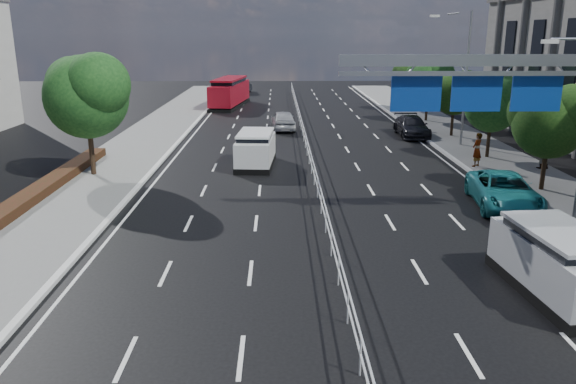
{
  "coord_description": "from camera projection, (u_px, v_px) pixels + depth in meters",
  "views": [
    {
      "loc": [
        -1.87,
        -12.09,
        7.66
      ],
      "look_at": [
        -1.53,
        6.29,
        2.4
      ],
      "focal_mm": 35.0,
      "sensor_mm": 36.0,
      "label": 1
    }
  ],
  "objects": [
    {
      "name": "ground",
      "position": [
        355.0,
        356.0,
        13.76
      ],
      "size": [
        160.0,
        160.0,
        0.0
      ],
      "primitive_type": "plane",
      "color": "black",
      "rests_on": "ground"
    },
    {
      "name": "median_fence",
      "position": [
        308.0,
        150.0,
        35.24
      ],
      "size": [
        0.05,
        85.0,
        1.02
      ],
      "color": "silver",
      "rests_on": "ground"
    },
    {
      "name": "overhead_gantry",
      "position": [
        497.0,
        86.0,
        22.0
      ],
      "size": [
        10.24,
        0.38,
        7.45
      ],
      "color": "gray",
      "rests_on": "ground"
    },
    {
      "name": "streetlight_far",
      "position": [
        462.0,
        70.0,
        37.5
      ],
      "size": [
        2.78,
        2.4,
        9.0
      ],
      "color": "gray",
      "rests_on": "ground"
    },
    {
      "name": "near_tree_back",
      "position": [
        87.0,
        92.0,
        29.55
      ],
      "size": [
        4.84,
        4.51,
        6.69
      ],
      "color": "black",
      "rests_on": "ground"
    },
    {
      "name": "far_tree_d",
      "position": [
        551.0,
        118.0,
        26.86
      ],
      "size": [
        3.85,
        3.59,
        5.34
      ],
      "color": "black",
      "rests_on": "ground"
    },
    {
      "name": "far_tree_e",
      "position": [
        493.0,
        102.0,
        34.1
      ],
      "size": [
        3.63,
        3.38,
        5.13
      ],
      "color": "black",
      "rests_on": "ground"
    },
    {
      "name": "far_tree_f",
      "position": [
        455.0,
        91.0,
        41.33
      ],
      "size": [
        3.52,
        3.28,
        5.02
      ],
      "color": "black",
      "rests_on": "ground"
    },
    {
      "name": "far_tree_g",
      "position": [
        429.0,
        79.0,
        48.46
      ],
      "size": [
        3.96,
        3.69,
        5.45
      ],
      "color": "black",
      "rests_on": "ground"
    },
    {
      "name": "far_tree_h",
      "position": [
        409.0,
        76.0,
        55.77
      ],
      "size": [
        3.41,
        3.18,
        4.91
      ],
      "color": "black",
      "rests_on": "ground"
    },
    {
      "name": "white_minivan",
      "position": [
        256.0,
        149.0,
        33.01
      ],
      "size": [
        2.36,
        4.82,
        2.04
      ],
      "rotation": [
        0.0,
        0.0,
        -0.07
      ],
      "color": "black",
      "rests_on": "ground"
    },
    {
      "name": "red_bus",
      "position": [
        230.0,
        92.0,
        59.23
      ],
      "size": [
        3.74,
        10.25,
        2.99
      ],
      "rotation": [
        0.0,
        0.0,
        -0.14
      ],
      "color": "black",
      "rests_on": "ground"
    },
    {
      "name": "near_car_silver",
      "position": [
        283.0,
        120.0,
        45.32
      ],
      "size": [
        2.19,
        4.74,
        1.57
      ],
      "primitive_type": "imported",
      "rotation": [
        0.0,
        0.0,
        3.21
      ],
      "color": "#9E9FA5",
      "rests_on": "ground"
    },
    {
      "name": "near_car_dark",
      "position": [
        243.0,
        87.0,
        72.45
      ],
      "size": [
        2.16,
        4.89,
        1.56
      ],
      "primitive_type": "imported",
      "rotation": [
        0.0,
        0.0,
        3.03
      ],
      "color": "black",
      "rests_on": "ground"
    },
    {
      "name": "silver_minivan",
      "position": [
        558.0,
        263.0,
        16.77
      ],
      "size": [
        2.52,
        5.12,
        2.06
      ],
      "rotation": [
        0.0,
        0.0,
        0.09
      ],
      "color": "black",
      "rests_on": "ground"
    },
    {
      "name": "parked_car_teal",
      "position": [
        504.0,
        191.0,
        25.23
      ],
      "size": [
        3.2,
        5.78,
        1.53
      ],
      "primitive_type": "imported",
      "rotation": [
        0.0,
        0.0,
        -0.12
      ],
      "color": "#196B72",
      "rests_on": "ground"
    },
    {
      "name": "parked_car_dark",
      "position": [
        412.0,
        126.0,
        42.53
      ],
      "size": [
        2.17,
        5.19,
        1.5
      ],
      "primitive_type": "imported",
      "rotation": [
        0.0,
        0.0,
        -0.01
      ],
      "color": "black",
      "rests_on": "ground"
    },
    {
      "name": "pedestrian_a",
      "position": [
        477.0,
        150.0,
        32.28
      ],
      "size": [
        0.85,
        0.83,
        1.96
      ],
      "primitive_type": "imported",
      "rotation": [
        0.0,
        0.0,
        3.88
      ],
      "color": "gray",
      "rests_on": "sidewalk_far"
    },
    {
      "name": "pedestrian_b",
      "position": [
        542.0,
        153.0,
        31.87
      ],
      "size": [
        0.87,
        0.68,
        1.75
      ],
      "primitive_type": "imported",
      "rotation": [
        0.0,
        0.0,
        3.12
      ],
      "color": "gray",
      "rests_on": "sidewalk_far"
    }
  ]
}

